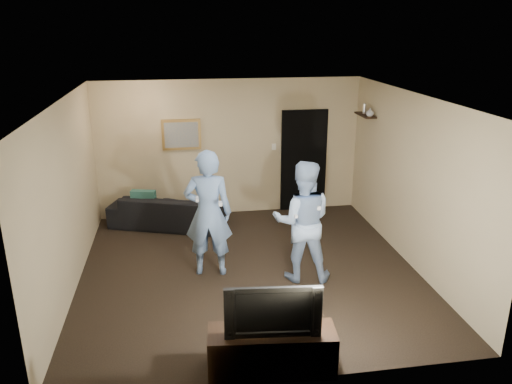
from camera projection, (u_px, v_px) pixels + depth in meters
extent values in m
plane|color=black|center=(249.00, 270.00, 7.58)|extent=(5.00, 5.00, 0.00)
cube|color=silver|center=(248.00, 98.00, 6.74)|extent=(5.00, 5.00, 0.04)
cube|color=tan|center=(230.00, 148.00, 9.49)|extent=(5.00, 0.04, 2.60)
cube|color=tan|center=(286.00, 270.00, 4.82)|extent=(5.00, 0.04, 2.60)
cube|color=tan|center=(67.00, 199.00, 6.78)|extent=(0.04, 5.00, 2.60)
cube|color=tan|center=(412.00, 181.00, 7.53)|extent=(0.04, 5.00, 2.60)
imported|color=black|center=(167.00, 210.00, 9.16)|extent=(2.18, 1.42, 0.59)
cube|color=#194D46|center=(144.00, 202.00, 9.04)|extent=(0.46, 0.25, 0.44)
cube|color=olive|center=(181.00, 135.00, 9.24)|extent=(0.72, 0.05, 0.57)
cube|color=slate|center=(181.00, 135.00, 9.21)|extent=(0.62, 0.01, 0.47)
cube|color=black|center=(304.00, 161.00, 9.78)|extent=(0.90, 0.06, 2.00)
cube|color=silver|center=(274.00, 147.00, 9.60)|extent=(0.08, 0.02, 0.12)
cube|color=black|center=(365.00, 115.00, 8.98)|extent=(0.20, 0.60, 0.03)
imported|color=silver|center=(370.00, 112.00, 8.75)|extent=(0.18, 0.18, 0.14)
cylinder|color=silver|center=(364.00, 109.00, 9.00)|extent=(0.06, 0.06, 0.18)
cube|color=black|center=(272.00, 350.00, 5.33)|extent=(1.39, 0.57, 0.48)
imported|color=black|center=(272.00, 307.00, 5.16)|extent=(1.01, 0.23, 0.58)
imported|color=#6E8EBF|center=(208.00, 213.00, 7.22)|extent=(0.75, 0.55, 1.90)
cube|color=white|center=(197.00, 199.00, 6.89)|extent=(0.04, 0.14, 0.04)
cube|color=white|center=(220.00, 204.00, 6.97)|extent=(0.05, 0.09, 0.05)
imported|color=#92ADD4|center=(302.00, 221.00, 7.09)|extent=(0.98, 0.83, 1.78)
cube|color=white|center=(295.00, 215.00, 6.80)|extent=(0.04, 0.14, 0.04)
cube|color=white|center=(318.00, 207.00, 6.82)|extent=(0.05, 0.09, 0.05)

